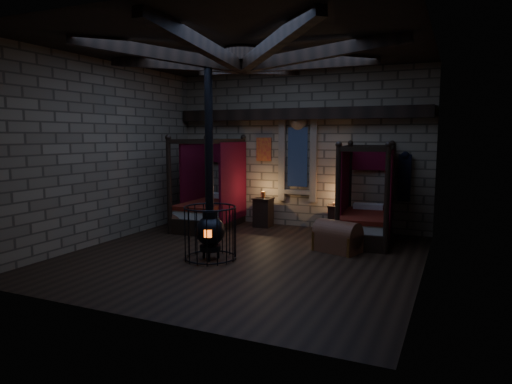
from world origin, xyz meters
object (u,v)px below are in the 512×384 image
at_px(bed_left, 211,205).
at_px(trunk_left, 189,222).
at_px(trunk_right, 337,238).
at_px(stove, 210,228).
at_px(bed_right, 366,218).

bearing_deg(bed_left, trunk_left, -103.13).
relative_size(trunk_right, stove, 0.26).
height_order(bed_right, trunk_right, bed_right).
bearing_deg(bed_left, bed_right, -1.23).
bearing_deg(stove, bed_left, 98.55).
distance_m(trunk_right, stove, 2.76).
bearing_deg(trunk_left, stove, -67.23).
relative_size(bed_left, trunk_left, 2.54).
height_order(bed_left, bed_right, bed_left).
bearing_deg(trunk_left, bed_right, -7.06).
height_order(bed_right, stove, stove).
xyz_separation_m(trunk_right, stove, (-2.19, -1.65, 0.34)).
xyz_separation_m(bed_left, bed_right, (4.17, 0.06, -0.03)).
height_order(trunk_left, trunk_right, trunk_right).
relative_size(bed_left, bed_right, 1.06).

